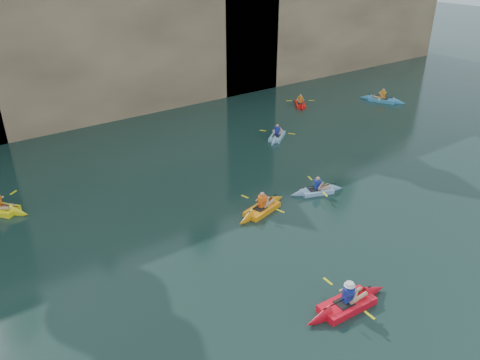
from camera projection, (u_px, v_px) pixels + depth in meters
ground at (357, 289)px, 16.44m from camera, size 160.00×160.00×0.00m
cliff at (64, 14)px, 35.41m from camera, size 70.00×16.00×12.00m
cliff_slab_center at (129, 29)px, 31.23m from camera, size 24.00×2.40×11.40m
cliff_slab_east at (338, 16)px, 41.95m from camera, size 26.00×2.40×9.84m
sea_cave_center at (51, 107)px, 29.51m from camera, size 3.50×1.00×3.20m
sea_cave_east at (233, 66)px, 36.48m from camera, size 5.00×1.00×4.50m
main_kayaker at (347, 304)px, 15.53m from camera, size 3.52×2.37×1.30m
kayaker_orange at (262, 209)px, 21.10m from camera, size 3.31×2.36×1.23m
kayaker_ltblue_near at (317, 190)px, 22.67m from camera, size 2.80×2.06×1.08m
kayaker_red_far at (300, 104)px, 34.76m from camera, size 2.14×2.72×1.04m
kayaker_ltblue_mid at (277, 136)px, 29.00m from camera, size 2.78×2.34×1.13m
kayaker_blue_east at (382, 100)px, 35.60m from camera, size 2.22×3.45×1.23m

